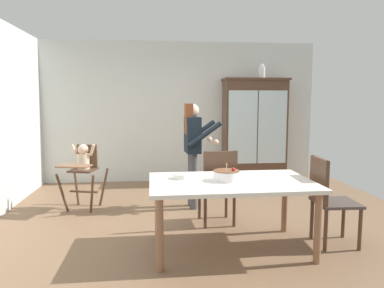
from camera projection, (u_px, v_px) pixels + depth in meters
name	position (u px, v px, depth m)	size (l,w,h in m)	color
ground_plane	(195.00, 224.00, 4.62)	(6.24, 6.24, 0.00)	brown
wall_back	(180.00, 112.00, 7.05)	(5.32, 0.06, 2.70)	silver
china_cabinet	(254.00, 130.00, 6.99)	(1.26, 0.48, 2.00)	#4C3323
ceramic_vase	(262.00, 72.00, 6.87)	(0.13, 0.13, 0.27)	white
high_chair_with_toddler	(83.00, 164.00, 5.22)	(0.70, 0.78, 0.95)	#4C3323
adult_person	(193.00, 142.00, 5.25)	(0.52, 0.50, 1.53)	#47474C
dining_table	(231.00, 188.00, 3.77)	(1.70, 1.06, 0.74)	silver
birthday_cake	(227.00, 175.00, 3.76)	(0.28, 0.28, 0.19)	white
serving_bowl	(181.00, 176.00, 3.86)	(0.18, 0.18, 0.06)	silver
dining_chair_far_side	(218.00, 182.00, 4.52)	(0.47, 0.47, 0.96)	#4C3323
dining_chair_right_end	(327.00, 195.00, 3.91)	(0.46, 0.46, 0.96)	#4C3323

